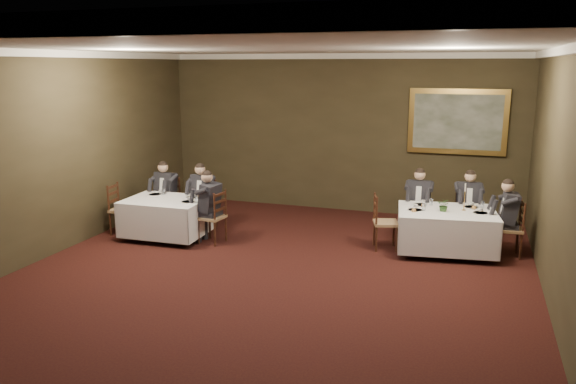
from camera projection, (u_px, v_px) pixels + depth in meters
The scene contains 27 objects.
ground at pixel (259, 289), 8.34m from camera, with size 10.00×10.00×0.00m, color black.
ceiling at pixel (256, 46), 7.57m from camera, with size 8.00×10.00×0.10m, color silver.
back_wall at pixel (339, 134), 12.58m from camera, with size 8.00×0.10×3.50m, color #322A19.
left_wall at pixel (31, 159), 9.20m from camera, with size 0.10×10.00×3.50m, color #322A19.
right_wall at pixel (568, 193), 6.72m from camera, with size 0.10×10.00×3.50m, color #322A19.
crown_molding at pixel (256, 51), 7.58m from camera, with size 8.00×10.00×0.12m.
table_main at pixel (446, 228), 9.89m from camera, with size 1.84×1.50×0.67m.
table_second at pixel (166, 215), 10.71m from camera, with size 1.56×1.20×0.67m.
chair_main_backleft at pixel (418, 222), 10.83m from camera, with size 0.44×0.42×1.00m.
diner_main_backleft at pixel (418, 211), 10.77m from camera, with size 0.42×0.48×1.35m.
chair_main_backright at pixel (466, 225), 10.67m from camera, with size 0.50×0.48×1.00m.
diner_main_backright at pixel (467, 213), 10.61m from camera, with size 0.47×0.53×1.35m.
chair_main_endleft at pixel (385, 233), 10.11m from camera, with size 0.53×0.54×1.00m.
chair_main_endright at pixel (509, 240), 9.73m from camera, with size 0.46×0.48×1.00m.
diner_main_endright at pixel (509, 227), 9.68m from camera, with size 0.51×0.45×1.35m.
chair_sec_backleft at pixel (168, 212), 11.59m from camera, with size 0.48×0.46×1.00m.
diner_sec_backleft at pixel (167, 201), 11.53m from camera, with size 0.45×0.52×1.35m.
chair_sec_backright at pixel (204, 215), 11.36m from camera, with size 0.44×0.42×1.00m.
diner_sec_backright at pixel (203, 204), 11.30m from camera, with size 0.42×0.48×1.35m.
chair_sec_endright at pixel (213, 228), 10.47m from camera, with size 0.47×0.49×1.00m.
diner_sec_endright at pixel (212, 216), 10.43m from camera, with size 0.53×0.46×1.35m.
chair_sec_endleft at pixel (123, 220), 11.02m from camera, with size 0.46×0.48×1.00m.
centerpiece at pixel (444, 204), 9.73m from camera, with size 0.22×0.19×0.25m, color #2D5926.
candlestick at pixel (464, 200), 9.79m from camera, with size 0.07×0.07×0.50m.
place_setting_table_main at pixel (423, 203), 10.24m from camera, with size 0.33×0.31×0.14m.
place_setting_table_second at pixel (158, 192), 11.06m from camera, with size 0.33×0.31×0.14m.
painting at pixel (457, 122), 11.66m from camera, with size 1.99×0.09×1.36m.
Camera 1 is at (2.90, -7.27, 3.25)m, focal length 35.00 mm.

